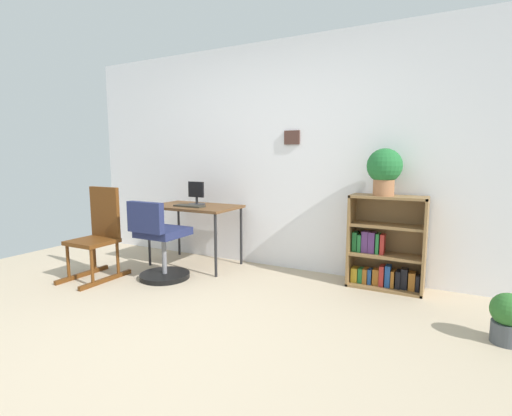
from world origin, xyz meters
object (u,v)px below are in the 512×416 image
at_px(rocking_chair, 98,233).
at_px(potted_plant_on_shelf, 384,169).
at_px(monitor, 196,195).
at_px(keyboard, 189,206).
at_px(bookshelf_low, 385,247).
at_px(potted_plant_floor, 508,317).
at_px(desk, 195,210).
at_px(office_chair, 160,245).

height_order(rocking_chair, potted_plant_on_shelf, potted_plant_on_shelf).
relative_size(monitor, keyboard, 0.76).
xyz_separation_m(bookshelf_low, potted_plant_floor, (0.93, -0.79, -0.21)).
bearing_deg(keyboard, potted_plant_on_shelf, 8.77).
xyz_separation_m(monitor, potted_plant_floor, (3.05, -0.62, -0.64)).
height_order(desk, potted_plant_on_shelf, potted_plant_on_shelf).
distance_m(bookshelf_low, potted_plant_floor, 1.24).
height_order(desk, potted_plant_floor, desk).
bearing_deg(monitor, keyboard, -77.51).
distance_m(office_chair, rocking_chair, 0.68).
xyz_separation_m(desk, rocking_chair, (-0.62, -0.85, -0.18)).
bearing_deg(desk, rocking_chair, -126.39).
bearing_deg(monitor, desk, -71.67).
relative_size(desk, office_chair, 1.21).
relative_size(keyboard, potted_plant_floor, 1.02).
relative_size(office_chair, potted_plant_floor, 2.37).
height_order(monitor, office_chair, monitor).
relative_size(desk, monitor, 3.72).
bearing_deg(monitor, potted_plant_floor, -11.45).
bearing_deg(rocking_chair, desk, 53.61).
bearing_deg(keyboard, office_chair, -91.39).
xyz_separation_m(desk, monitor, (-0.02, 0.07, 0.17)).
height_order(rocking_chair, bookshelf_low, rocking_chair).
distance_m(rocking_chair, potted_plant_floor, 3.68).
bearing_deg(office_chair, potted_plant_on_shelf, 21.28).
distance_m(monitor, office_chair, 0.82).
bearing_deg(potted_plant_floor, desk, 169.70).
height_order(keyboard, potted_plant_on_shelf, potted_plant_on_shelf).
bearing_deg(rocking_chair, keyboard, 48.22).
distance_m(monitor, bookshelf_low, 2.18).
bearing_deg(rocking_chair, bookshelf_low, 21.74).
height_order(desk, office_chair, office_chair).
xyz_separation_m(keyboard, potted_plant_on_shelf, (2.05, 0.32, 0.44)).
bearing_deg(potted_plant_floor, office_chair, -178.84).
bearing_deg(rocking_chair, potted_plant_on_shelf, 21.04).
bearing_deg(office_chair, desk, 90.80).
bearing_deg(bookshelf_low, monitor, -175.32).
xyz_separation_m(desk, keyboard, (0.02, -0.13, 0.06)).
relative_size(desk, rocking_chair, 1.06).
bearing_deg(bookshelf_low, potted_plant_on_shelf, -122.68).
bearing_deg(desk, monitor, 108.33).
distance_m(desk, potted_plant_on_shelf, 2.14).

